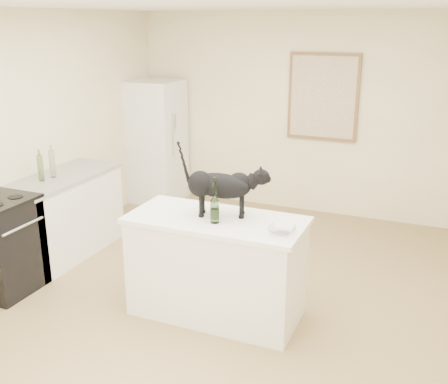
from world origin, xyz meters
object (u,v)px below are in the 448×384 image
at_px(fridge, 156,142).
at_px(wine_bottle, 215,203).
at_px(glass_bowl, 282,230).
at_px(black_cat, 220,189).
at_px(stove, 1,246).

distance_m(fridge, wine_bottle, 3.38).
height_order(wine_bottle, glass_bowl, wine_bottle).
height_order(black_cat, wine_bottle, black_cat).
relative_size(wine_bottle, glass_bowl, 1.60).
xyz_separation_m(black_cat, wine_bottle, (0.02, -0.17, -0.07)).
xyz_separation_m(stove, glass_bowl, (2.66, 0.29, 0.48)).
distance_m(stove, fridge, 2.98).
xyz_separation_m(wine_bottle, glass_bowl, (0.57, -0.01, -0.14)).
bearing_deg(stove, glass_bowl, 6.14).
bearing_deg(stove, wine_bottle, 8.07).
bearing_deg(fridge, glass_bowl, -45.08).
distance_m(stove, black_cat, 2.22).
xyz_separation_m(fridge, black_cat, (2.06, -2.48, 0.29)).
distance_m(fridge, black_cat, 3.24).
distance_m(black_cat, wine_bottle, 0.19).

